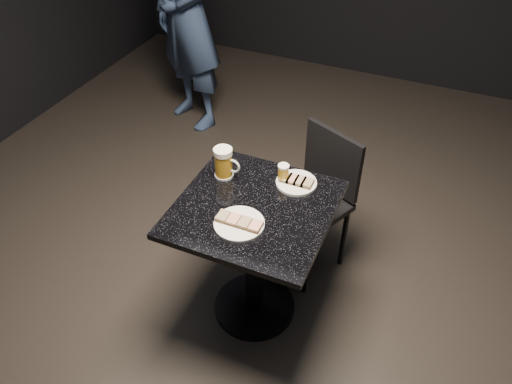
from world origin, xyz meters
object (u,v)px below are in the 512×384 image
plate_small (296,183)px  beer_mug (224,163)px  table (254,243)px  patron (188,14)px  chair (316,194)px  beer_tumbler (283,174)px  plate_large (239,224)px

plate_small → beer_mug: (-0.34, -0.08, 0.07)m
beer_mug → table: bearing=-33.5°
patron → chair: patron is taller
beer_mug → beer_tumbler: beer_mug is taller
plate_small → beer_mug: beer_mug is taller
patron → beer_tumbler: (1.29, -1.38, -0.09)m
plate_large → chair: chair is taller
beer_tumbler → chair: chair is taller
table → chair: chair is taller
plate_large → patron: (-1.23, 1.74, 0.13)m
beer_mug → plate_large: bearing=-53.4°
beer_tumbler → beer_mug: bearing=-165.5°
table → beer_mug: size_ratio=4.75×
plate_small → patron: patron is taller
plate_small → patron: (-1.36, 1.37, 0.13)m
patron → chair: 1.83m
plate_small → beer_tumbler: bearing=-172.4°
patron → beer_tumbler: size_ratio=18.19×
table → beer_tumbler: 0.37m
plate_large → table: plate_large is taller
beer_tumbler → patron: bearing=133.1°
plate_small → beer_tumbler: size_ratio=2.01×
table → chair: (0.16, 0.48, -0.01)m
plate_large → plate_small: size_ratio=1.14×
plate_large → patron: 2.13m
table → chair: 0.51m
chair → patron: bearing=141.3°
table → beer_mug: (-0.22, 0.15, 0.32)m
table → beer_mug: 0.42m
table → plate_small: bearing=62.2°
plate_small → chair: bearing=81.5°
chair → plate_large: bearing=-105.3°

